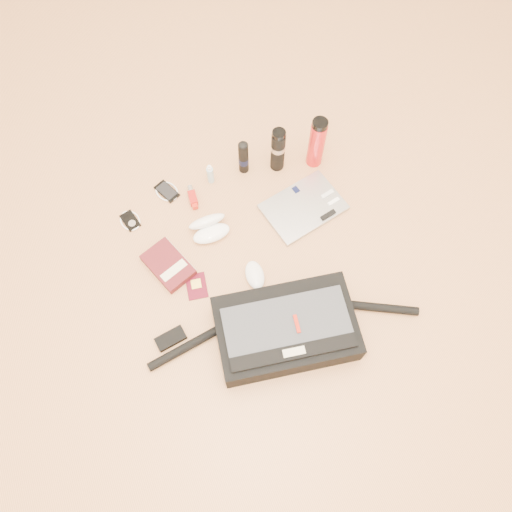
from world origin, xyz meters
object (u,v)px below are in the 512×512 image
Objects in this scene: book at (169,265)px; laptop at (304,207)px; thermos_black at (278,150)px; thermos_red at (317,143)px; messenger_bag at (285,329)px.

laptop is at bearing -16.05° from book.
thermos_black is at bearing 83.15° from laptop.
thermos_red is at bearing -13.72° from thermos_black.
thermos_black reaches higher than laptop.
messenger_bag is 2.86× the size of laptop.
thermos_black is (0.58, 0.28, 0.10)m from book.
thermos_black is at bearing 5.73° from book.
messenger_bag is at bearing -73.40° from book.
thermos_black is 0.16m from thermos_red.
messenger_bag is at bearing -133.35° from laptop.
book is at bearing 136.67° from messenger_bag.
laptop is 1.53× the size of book.
book is at bearing -162.10° from thermos_red.
book is (-0.60, -0.04, 0.01)m from laptop.
thermos_red is at bearing 43.96° from laptop.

